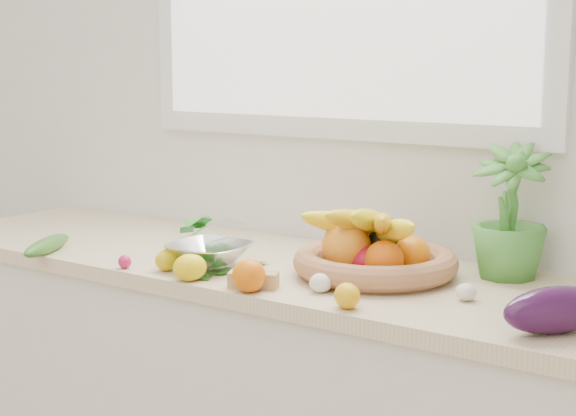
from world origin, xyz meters
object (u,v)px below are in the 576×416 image
Objects in this scene: fruit_basket at (374,253)px; eggplant at (556,310)px; apple at (368,263)px; potted_herb at (509,213)px; colander_with_spinach at (210,246)px; cucumber at (47,245)px.

eggplant is at bearing -20.74° from fruit_basket.
potted_herb is (0.27, 0.21, 0.12)m from apple.
colander_with_spinach is at bearing 178.27° from eggplant.
apple is at bearing 19.09° from colander_with_spinach.
fruit_basket is 2.13× the size of colander_with_spinach.
potted_herb is at bearing 32.48° from fruit_basket.
apple is 0.89m from cucumber.
fruit_basket is at bearing 95.31° from apple.
eggplant is 1.37m from cucumber.
potted_herb reaches higher than eggplant.
fruit_basket reaches higher than cucumber.
fruit_basket is (0.85, 0.29, 0.03)m from cucumber.
fruit_basket is at bearing 159.26° from eggplant.
potted_herb reaches higher than fruit_basket.
cucumber is at bearing -161.03° from fruit_basket.
eggplant is (0.51, -0.16, 0.01)m from apple.
potted_herb reaches higher than cucumber.
cucumber is 0.73× the size of potted_herb.
fruit_basket reaches higher than eggplant.
eggplant reaches higher than apple.
fruit_basket is at bearing 18.97° from cucumber.
potted_herb is 1.52× the size of colander_with_spinach.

